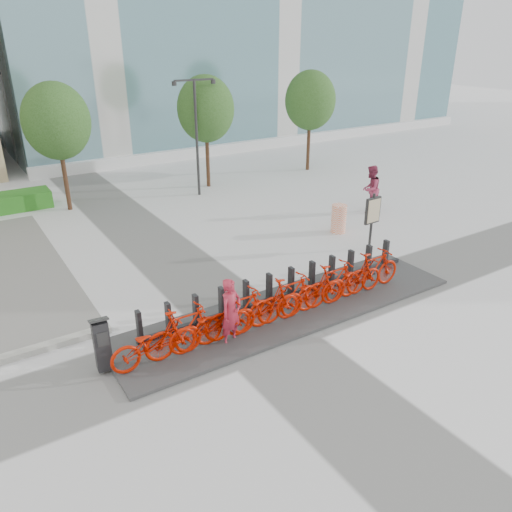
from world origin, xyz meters
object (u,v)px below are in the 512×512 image
bike_0 (154,343)px  kiosk (102,344)px  worker_red (231,312)px  map_sign (373,213)px  pedestrian (371,189)px  construction_barrel (339,219)px

bike_0 → kiosk: (-1.00, 0.40, 0.10)m
bike_0 → worker_red: worker_red is taller
worker_red → map_sign: (6.78, 2.40, 0.45)m
bike_0 → kiosk: size_ratio=1.53×
pedestrian → map_sign: 4.00m
kiosk → construction_barrel: bearing=25.5°
map_sign → bike_0: bearing=-168.3°
pedestrian → construction_barrel: size_ratio=1.84×
bike_0 → map_sign: (8.63, 2.26, 0.69)m
bike_0 → construction_barrel: size_ratio=1.88×
kiosk → worker_red: (2.84, -0.53, 0.14)m
bike_0 → pedestrian: bearing=-65.7°
kiosk → worker_red: size_ratio=0.77×
pedestrian → kiosk: bearing=-4.1°
bike_0 → construction_barrel: 9.67m
bike_0 → construction_barrel: (8.78, 4.04, -0.07)m
kiosk → bike_0: bearing=-16.8°
pedestrian → construction_barrel: pedestrian is taller
worker_red → construction_barrel: bearing=10.3°
construction_barrel → map_sign: bearing=-95.0°
bike_0 → kiosk: 1.08m
bike_0 → kiosk: bearing=68.1°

